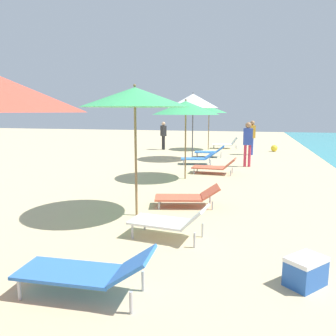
{
  "coord_description": "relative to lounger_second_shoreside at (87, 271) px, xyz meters",
  "views": [
    {
      "loc": [
        2.13,
        2.24,
        2.15
      ],
      "look_at": [
        0.53,
        8.46,
        1.06
      ],
      "focal_mm": 35.62,
      "sensor_mm": 36.0,
      "label": 1
    }
  ],
  "objects": [
    {
      "name": "umbrella_fourth",
      "position": [
        -0.28,
        7.16,
        1.95
      ],
      "size": [
        2.12,
        2.12,
        2.54
      ],
      "color": "olive",
      "rests_on": "ground"
    },
    {
      "name": "lounger_third_inland",
      "position": [
        0.5,
        2.01,
        -0.0
      ],
      "size": [
        1.38,
        0.74,
        0.61
      ],
      "rotation": [
        0.0,
        0.0,
        3.03
      ],
      "color": "white",
      "rests_on": "ground"
    },
    {
      "name": "lounger_fourth_shoreside",
      "position": [
        0.55,
        8.3,
        -0.06
      ],
      "size": [
        1.52,
        0.71,
        0.57
      ],
      "rotation": [
        0.0,
        0.0,
        3.11
      ],
      "color": "#D8593F",
      "rests_on": "ground"
    },
    {
      "name": "umbrella_farthest",
      "position": [
        -0.67,
        15.77,
        1.96
      ],
      "size": [
        2.04,
        2.04,
        2.53
      ],
      "color": "olive",
      "rests_on": "ground"
    },
    {
      "name": "lounger_farthest_shoreside",
      "position": [
        0.24,
        16.66,
        -0.03
      ],
      "size": [
        1.54,
        0.9,
        0.67
      ],
      "rotation": [
        0.0,
        0.0,
        3.31
      ],
      "color": "white",
      "rests_on": "ground"
    },
    {
      "name": "umbrella_third",
      "position": [
        -0.49,
        3.09,
        2.11
      ],
      "size": [
        2.18,
        2.18,
        2.69
      ],
      "color": "olive",
      "rests_on": "ground"
    },
    {
      "name": "lounger_second_shoreside",
      "position": [
        0.0,
        0.0,
        0.0
      ],
      "size": [
        1.64,
        0.65,
        0.6
      ],
      "rotation": [
        0.0,
        0.0,
        3.19
      ],
      "color": "blue",
      "rests_on": "ground"
    },
    {
      "name": "cooler_box",
      "position": [
        2.52,
        0.9,
        -0.13
      ],
      "size": [
        0.58,
        0.59,
        0.37
      ],
      "color": "#2659B2",
      "rests_on": "ground"
    },
    {
      "name": "person_walking_far",
      "position": [
        1.61,
        10.14,
        0.76
      ],
      "size": [
        0.36,
        0.23,
        1.75
      ],
      "rotation": [
        0.0,
        0.0,
        4.74
      ],
      "color": "#D8334C",
      "rests_on": "ground"
    },
    {
      "name": "beach_ball",
      "position": [
        2.95,
        15.77,
        -0.14
      ],
      "size": [
        0.36,
        0.36,
        0.36
      ],
      "primitive_type": "sphere",
      "color": "yellow",
      "rests_on": "ground"
    },
    {
      "name": "lounger_fifth_shoreside",
      "position": [
        -0.17,
        12.59,
        -0.03
      ],
      "size": [
        1.45,
        0.78,
        0.56
      ],
      "rotation": [
        0.0,
        0.0,
        3.23
      ],
      "color": "blue",
      "rests_on": "ground"
    },
    {
      "name": "umbrella_fifth",
      "position": [
        -0.84,
        11.54,
        2.31
      ],
      "size": [
        2.24,
        2.24,
        3.0
      ],
      "color": "#4C4C51",
      "rests_on": "ground"
    },
    {
      "name": "lounger_third_shoreside",
      "position": [
        0.42,
        4.0,
        -0.07
      ],
      "size": [
        1.56,
        0.92,
        0.49
      ],
      "rotation": [
        0.0,
        0.0,
        3.38
      ],
      "color": "#D8593F",
      "rests_on": "ground"
    },
    {
      "name": "lounger_fifth_inland",
      "position": [
        -0.37,
        10.27,
        -0.06
      ],
      "size": [
        1.46,
        0.89,
        0.5
      ],
      "rotation": [
        0.0,
        0.0,
        3.36
      ],
      "color": "blue",
      "rests_on": "ground"
    },
    {
      "name": "person_walking_near",
      "position": [
        -3.18,
        15.17,
        0.64
      ],
      "size": [
        0.4,
        0.41,
        1.59
      ],
      "rotation": [
        0.0,
        0.0,
        0.73
      ],
      "color": "#262628",
      "rests_on": "ground"
    },
    {
      "name": "person_walking_mid",
      "position": [
        1.75,
        14.04,
        0.73
      ],
      "size": [
        0.34,
        0.42,
        1.72
      ],
      "rotation": [
        0.0,
        0.0,
        0.38
      ],
      "color": "#334CB2",
      "rests_on": "ground"
    }
  ]
}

